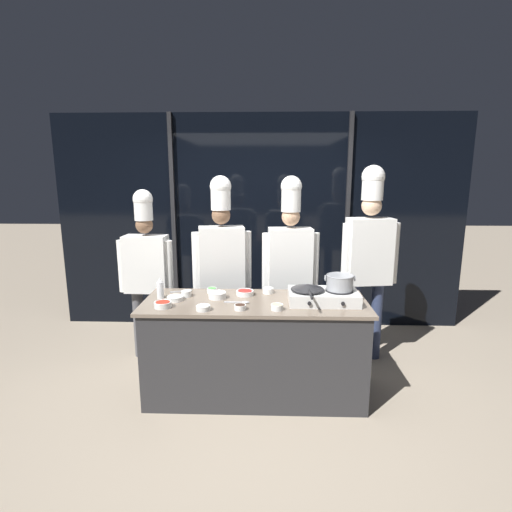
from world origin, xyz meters
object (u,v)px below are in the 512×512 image
object	(u,v)px
chef_head	(147,265)
prep_bowl_garlic	(175,298)
stock_pot	(340,282)
serving_spoon_slotted	(185,291)
prep_bowl_rice	(186,293)
serving_spoon_solid	(242,302)
squeeze_bottle_clear	(160,288)
prep_bowl_soy_glaze	(240,307)
prep_bowl_chicken	(217,295)
chef_pastry	(369,250)
prep_bowl_chili_flakes	(163,304)
prep_bowl_bell_pepper	(245,292)
prep_bowl_scallions	(212,290)
frying_pan	(308,287)
prep_bowl_ginger	(277,307)
prep_bowl_bean_sprouts	(268,290)
chef_sous	(222,258)
chef_line	(290,258)
prep_bowl_noodles	(203,307)
portable_stove	(323,296)

from	to	relation	value
chef_head	prep_bowl_garlic	bearing A→B (deg)	124.66
stock_pot	serving_spoon_slotted	world-z (taller)	stock_pot
prep_bowl_rice	serving_spoon_solid	world-z (taller)	prep_bowl_rice
squeeze_bottle_clear	prep_bowl_soy_glaze	xyz separation A→B (m)	(0.73, -0.28, -0.07)
prep_bowl_rice	chef_head	xyz separation A→B (m)	(-0.55, 0.62, 0.11)
prep_bowl_chicken	chef_pastry	world-z (taller)	chef_pastry
prep_bowl_chili_flakes	prep_bowl_bell_pepper	xyz separation A→B (m)	(0.66, 0.36, -0.00)
prep_bowl_scallions	chef_head	xyz separation A→B (m)	(-0.76, 0.51, 0.12)
prep_bowl_scallions	chef_head	bearing A→B (deg)	146.34
frying_pan	prep_bowl_ginger	distance (m)	0.35
serving_spoon_solid	serving_spoon_slotted	bearing A→B (deg)	149.94
stock_pot	chef_pastry	xyz separation A→B (m)	(0.43, 0.76, 0.13)
serving_spoon_slotted	prep_bowl_chicken	bearing A→B (deg)	-30.57
stock_pot	serving_spoon_slotted	xyz separation A→B (m)	(-1.39, 0.28, -0.18)
prep_bowl_bell_pepper	prep_bowl_bean_sprouts	xyz separation A→B (m)	(0.21, 0.07, 0.00)
chef_pastry	stock_pot	bearing A→B (deg)	52.97
squeeze_bottle_clear	prep_bowl_ginger	size ratio (longest dim) A/B	1.88
prep_bowl_garlic	serving_spoon_solid	world-z (taller)	prep_bowl_garlic
prep_bowl_chicken	chef_sous	bearing A→B (deg)	92.76
prep_bowl_scallions	prep_bowl_bean_sprouts	xyz separation A→B (m)	(0.52, 0.02, -0.00)
prep_bowl_chicken	squeeze_bottle_clear	bearing A→B (deg)	-178.18
frying_pan	chef_sous	xyz separation A→B (m)	(-0.82, 0.72, 0.09)
prep_bowl_chicken	prep_bowl_soy_glaze	distance (m)	0.37
serving_spoon_slotted	chef_line	xyz separation A→B (m)	(1.01, 0.48, 0.22)
prep_bowl_scallions	prep_bowl_rice	bearing A→B (deg)	-153.58
frying_pan	prep_bowl_soy_glaze	world-z (taller)	frying_pan
prep_bowl_bell_pepper	chef_sous	xyz separation A→B (m)	(-0.27, 0.53, 0.20)
prep_bowl_bean_sprouts	serving_spoon_slotted	bearing A→B (deg)	178.12
prep_bowl_soy_glaze	chef_pastry	size ratio (longest dim) A/B	0.05
prep_bowl_noodles	prep_bowl_garlic	world-z (taller)	prep_bowl_noodles
frying_pan	prep_bowl_bell_pepper	distance (m)	0.59
stock_pot	prep_bowl_chili_flakes	bearing A→B (deg)	-173.20
prep_bowl_soy_glaze	serving_spoon_slotted	size ratio (longest dim) A/B	0.49
prep_bowl_bean_sprouts	chef_sous	distance (m)	0.70
chef_head	portable_stove	bearing A→B (deg)	159.05
prep_bowl_ginger	prep_bowl_scallions	bearing A→B (deg)	143.42
chef_head	squeeze_bottle_clear	bearing A→B (deg)	117.70
prep_bowl_soy_glaze	prep_bowl_bean_sprouts	xyz separation A→B (m)	(0.23, 0.47, 0.00)
portable_stove	serving_spoon_slotted	size ratio (longest dim) A/B	2.88
prep_bowl_rice	prep_bowl_ginger	world-z (taller)	prep_bowl_rice
prep_bowl_chili_flakes	prep_bowl_bean_sprouts	xyz separation A→B (m)	(0.87, 0.43, -0.00)
frying_pan	prep_bowl_garlic	xyz separation A→B (m)	(-1.15, 0.01, -0.11)
prep_bowl_scallions	chef_sous	distance (m)	0.53
portable_stove	prep_bowl_soy_glaze	distance (m)	0.74
prep_bowl_bell_pepper	chef_sous	distance (m)	0.63
prep_bowl_bell_pepper	chef_line	size ratio (longest dim) A/B	0.08
prep_bowl_rice	chef_line	size ratio (longest dim) A/B	0.05
prep_bowl_soy_glaze	prep_bowl_noodles	bearing A→B (deg)	-175.28
prep_bowl_noodles	chef_head	distance (m)	1.24
frying_pan	prep_bowl_chili_flakes	xyz separation A→B (m)	(-1.21, -0.17, -0.11)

